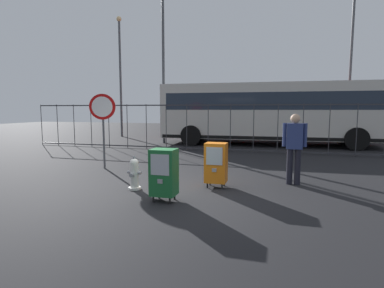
{
  "coord_description": "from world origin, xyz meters",
  "views": [
    {
      "loc": [
        2.41,
        -6.21,
        1.78
      ],
      "look_at": [
        0.3,
        1.2,
        0.9
      ],
      "focal_mm": 28.62,
      "sensor_mm": 36.0,
      "label": 1
    }
  ],
  "objects": [
    {
      "name": "street_light_near_left",
      "position": [
        -3.42,
        8.87,
        4.48
      ],
      "size": [
        0.32,
        0.32,
        7.81
      ],
      "color": "#4C4F54",
      "rests_on": "ground_plane"
    },
    {
      "name": "newspaper_box_primary",
      "position": [
        1.06,
        0.54,
        0.57
      ],
      "size": [
        0.48,
        0.42,
        1.02
      ],
      "color": "black",
      "rests_on": "ground_plane"
    },
    {
      "name": "fire_hydrant",
      "position": [
        -0.65,
        -0.15,
        0.35
      ],
      "size": [
        0.33,
        0.32,
        0.75
      ],
      "color": "silver",
      "rests_on": "ground_plane"
    },
    {
      "name": "street_light_near_right",
      "position": [
        -7.47,
        11.74,
        4.36
      ],
      "size": [
        0.32,
        0.32,
        7.58
      ],
      "color": "#4C4F54",
      "rests_on": "ground_plane"
    },
    {
      "name": "bus_far",
      "position": [
        2.62,
        13.08,
        1.71
      ],
      "size": [
        10.66,
        3.41,
        3.0
      ],
      "rotation": [
        0.0,
        0.0,
        0.08
      ],
      "color": "red",
      "rests_on": "ground_plane"
    },
    {
      "name": "stop_sign",
      "position": [
        -2.62,
        1.8,
        1.6
      ],
      "size": [
        0.71,
        0.31,
        2.23
      ],
      "color": "#4C4F54",
      "rests_on": "ground_plane"
    },
    {
      "name": "street_light_far_left",
      "position": [
        6.07,
        12.56,
        4.93
      ],
      "size": [
        0.32,
        0.32,
        8.69
      ],
      "color": "#4C4F54",
      "rests_on": "ground_plane"
    },
    {
      "name": "ground_plane",
      "position": [
        0.0,
        0.0,
        0.0
      ],
      "size": [
        60.0,
        60.0,
        0.0
      ],
      "primitive_type": "plane",
      "color": "black"
    },
    {
      "name": "fence_barrier",
      "position": [
        0.0,
        6.42,
        1.02
      ],
      "size": [
        18.03,
        0.04,
        2.0
      ],
      "color": "#2D2D33",
      "rests_on": "ground_plane"
    },
    {
      "name": "bus_near",
      "position": [
        1.93,
        9.42,
        1.71
      ],
      "size": [
        10.58,
        3.08,
        3.0
      ],
      "rotation": [
        0.0,
        0.0,
        0.04
      ],
      "color": "beige",
      "rests_on": "ground_plane"
    },
    {
      "name": "pedestrian",
      "position": [
        2.77,
        1.3,
        0.95
      ],
      "size": [
        0.55,
        0.22,
        1.67
      ],
      "color": "black",
      "rests_on": "ground_plane"
    },
    {
      "name": "newspaper_box_secondary",
      "position": [
        0.3,
        -0.78,
        0.57
      ],
      "size": [
        0.48,
        0.42,
        1.02
      ],
      "color": "black",
      "rests_on": "ground_plane"
    }
  ]
}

